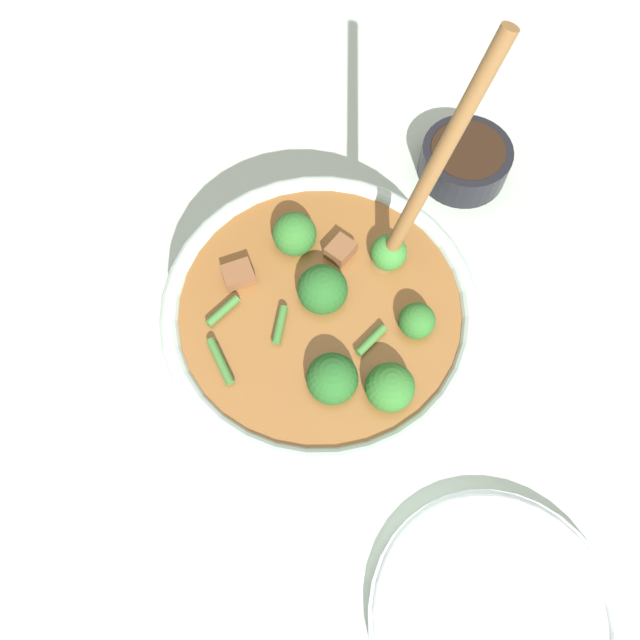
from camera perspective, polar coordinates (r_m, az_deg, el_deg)
The scene contains 4 objects.
ground_plane at distance 0.58m, azimuth 0.00°, elevation -2.19°, with size 4.00×4.00×0.00m, color #ADBCAD.
stew_bowl at distance 0.53m, azimuth 0.10°, elevation -0.17°, with size 0.26×0.28×0.28m.
condiment_bowl at distance 0.68m, azimuth 13.12°, elevation 14.07°, with size 0.09×0.09×0.04m.
empty_plate at distance 0.55m, azimuth 15.75°, elevation -24.93°, with size 0.20×0.20×0.02m.
Camera 1 is at (-0.19, 0.10, 0.54)m, focal length 35.00 mm.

